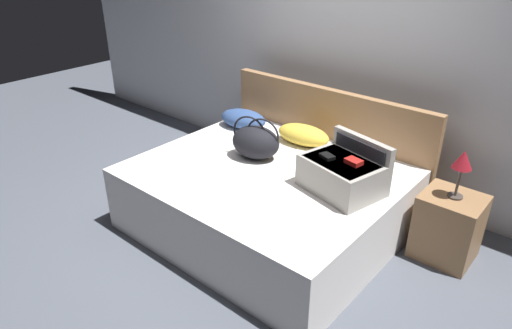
{
  "coord_description": "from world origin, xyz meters",
  "views": [
    {
      "loc": [
        2.08,
        -2.17,
        2.29
      ],
      "look_at": [
        0.0,
        0.27,
        0.66
      ],
      "focal_mm": 32.23,
      "sensor_mm": 36.0,
      "label": 1
    }
  ],
  "objects_px": {
    "pillow_near_headboard": "(303,135)",
    "pillow_center_head": "(243,119)",
    "nightstand": "(448,227)",
    "bed": "(266,199)",
    "table_lamp": "(463,163)",
    "hard_case_large": "(343,173)",
    "duffel_bag": "(256,142)"
  },
  "relations": [
    {
      "from": "bed",
      "to": "table_lamp",
      "type": "distance_m",
      "value": 1.54
    },
    {
      "from": "hard_case_large",
      "to": "duffel_bag",
      "type": "height_order",
      "value": "hard_case_large"
    },
    {
      "from": "pillow_near_headboard",
      "to": "nightstand",
      "type": "height_order",
      "value": "pillow_near_headboard"
    },
    {
      "from": "pillow_near_headboard",
      "to": "pillow_center_head",
      "type": "distance_m",
      "value": 0.68
    },
    {
      "from": "nightstand",
      "to": "bed",
      "type": "bearing_deg",
      "value": -155.02
    },
    {
      "from": "hard_case_large",
      "to": "duffel_bag",
      "type": "relative_size",
      "value": 1.34
    },
    {
      "from": "duffel_bag",
      "to": "nightstand",
      "type": "bearing_deg",
      "value": 17.79
    },
    {
      "from": "table_lamp",
      "to": "nightstand",
      "type": "bearing_deg",
      "value": -90.0
    },
    {
      "from": "hard_case_large",
      "to": "nightstand",
      "type": "height_order",
      "value": "hard_case_large"
    },
    {
      "from": "bed",
      "to": "table_lamp",
      "type": "relative_size",
      "value": 5.43
    },
    {
      "from": "pillow_near_headboard",
      "to": "bed",
      "type": "bearing_deg",
      "value": -83.24
    },
    {
      "from": "pillow_center_head",
      "to": "table_lamp",
      "type": "relative_size",
      "value": 1.26
    },
    {
      "from": "hard_case_large",
      "to": "pillow_center_head",
      "type": "height_order",
      "value": "hard_case_large"
    },
    {
      "from": "pillow_near_headboard",
      "to": "table_lamp",
      "type": "relative_size",
      "value": 1.33
    },
    {
      "from": "bed",
      "to": "pillow_center_head",
      "type": "xyz_separation_m",
      "value": [
        -0.75,
        0.55,
        0.37
      ]
    },
    {
      "from": "pillow_center_head",
      "to": "nightstand",
      "type": "bearing_deg",
      "value": 1.53
    },
    {
      "from": "pillow_near_headboard",
      "to": "table_lamp",
      "type": "height_order",
      "value": "table_lamp"
    },
    {
      "from": "duffel_bag",
      "to": "nightstand",
      "type": "distance_m",
      "value": 1.66
    },
    {
      "from": "table_lamp",
      "to": "pillow_center_head",
      "type": "bearing_deg",
      "value": -178.47
    },
    {
      "from": "table_lamp",
      "to": "pillow_near_headboard",
      "type": "bearing_deg",
      "value": 179.72
    },
    {
      "from": "duffel_bag",
      "to": "bed",
      "type": "bearing_deg",
      "value": -29.18
    },
    {
      "from": "bed",
      "to": "table_lamp",
      "type": "xyz_separation_m",
      "value": [
        1.31,
        0.61,
        0.54
      ]
    },
    {
      "from": "bed",
      "to": "duffel_bag",
      "type": "height_order",
      "value": "duffel_bag"
    },
    {
      "from": "bed",
      "to": "table_lamp",
      "type": "bearing_deg",
      "value": 24.98
    },
    {
      "from": "hard_case_large",
      "to": "table_lamp",
      "type": "height_order",
      "value": "hard_case_large"
    },
    {
      "from": "pillow_near_headboard",
      "to": "pillow_center_head",
      "type": "xyz_separation_m",
      "value": [
        -0.67,
        -0.06,
        0.0
      ]
    },
    {
      "from": "bed",
      "to": "pillow_near_headboard",
      "type": "relative_size",
      "value": 4.07
    },
    {
      "from": "pillow_near_headboard",
      "to": "table_lamp",
      "type": "xyz_separation_m",
      "value": [
        1.38,
        -0.01,
        0.17
      ]
    },
    {
      "from": "pillow_near_headboard",
      "to": "hard_case_large",
      "type": "bearing_deg",
      "value": -35.26
    },
    {
      "from": "hard_case_large",
      "to": "bed",
      "type": "bearing_deg",
      "value": -155.84
    },
    {
      "from": "pillow_center_head",
      "to": "table_lamp",
      "type": "height_order",
      "value": "table_lamp"
    },
    {
      "from": "pillow_near_headboard",
      "to": "pillow_center_head",
      "type": "relative_size",
      "value": 1.06
    }
  ]
}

